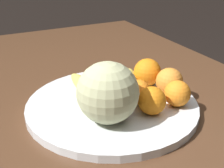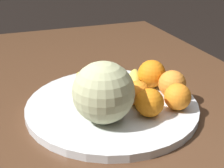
% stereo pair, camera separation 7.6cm
% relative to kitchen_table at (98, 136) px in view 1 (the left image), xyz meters
% --- Properties ---
extents(kitchen_table, '(1.61, 1.04, 0.71)m').
position_rel_kitchen_table_xyz_m(kitchen_table, '(0.00, 0.00, 0.00)').
color(kitchen_table, '#4C301E').
rests_on(kitchen_table, ground_plane).
extents(fruit_bowl, '(0.43, 0.43, 0.02)m').
position_rel_kitchen_table_xyz_m(fruit_bowl, '(-0.01, -0.04, 0.09)').
color(fruit_bowl, silver).
rests_on(fruit_bowl, kitchen_table).
extents(melon, '(0.14, 0.14, 0.14)m').
position_rel_kitchen_table_xyz_m(melon, '(-0.08, 0.01, 0.17)').
color(melon, '#B2B789').
rests_on(melon, fruit_bowl).
extents(banana_bunch, '(0.22, 0.20, 0.04)m').
position_rel_kitchen_table_xyz_m(banana_bunch, '(0.04, -0.05, 0.12)').
color(banana_bunch, '#473819').
rests_on(banana_bunch, fruit_bowl).
extents(orange_front_left, '(0.06, 0.06, 0.06)m').
position_rel_kitchen_table_xyz_m(orange_front_left, '(-0.10, -0.17, 0.13)').
color(orange_front_left, orange).
rests_on(orange_front_left, fruit_bowl).
extents(orange_front_right, '(0.07, 0.07, 0.07)m').
position_rel_kitchen_table_xyz_m(orange_front_right, '(-0.10, -0.09, 0.13)').
color(orange_front_right, orange).
rests_on(orange_front_right, fruit_bowl).
extents(orange_mid_center, '(0.07, 0.07, 0.07)m').
position_rel_kitchen_table_xyz_m(orange_mid_center, '(-0.04, -0.19, 0.13)').
color(orange_mid_center, orange).
rests_on(orange_mid_center, fruit_bowl).
extents(orange_back_left, '(0.06, 0.06, 0.06)m').
position_rel_kitchen_table_xyz_m(orange_back_left, '(-0.04, -0.09, 0.13)').
color(orange_back_left, orange).
rests_on(orange_back_left, fruit_bowl).
extents(orange_back_right, '(0.08, 0.08, 0.08)m').
position_rel_kitchen_table_xyz_m(orange_back_right, '(0.04, -0.17, 0.14)').
color(orange_back_right, orange).
rests_on(orange_back_right, fruit_bowl).
extents(produce_tag, '(0.08, 0.08, 0.00)m').
position_rel_kitchen_table_xyz_m(produce_tag, '(-0.04, -0.14, 0.10)').
color(produce_tag, white).
rests_on(produce_tag, fruit_bowl).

